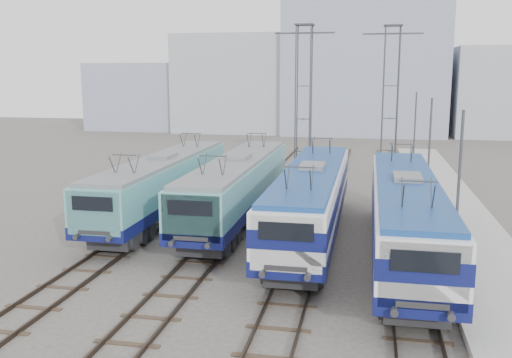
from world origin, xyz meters
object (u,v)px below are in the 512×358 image
at_px(locomotive_far_left, 162,182).
at_px(locomotive_far_right, 406,211).
at_px(locomotive_center_left, 237,184).
at_px(mast_front, 458,197).
at_px(catenary_tower_west, 303,97).
at_px(mast_rear, 414,135).
at_px(locomotive_center_right, 311,196).
at_px(mast_mid, 429,156).
at_px(catenary_tower_east, 390,97).

bearing_deg(locomotive_far_left, locomotive_far_right, -21.13).
distance_m(locomotive_center_left, mast_front, 13.20).
relative_size(locomotive_center_left, catenary_tower_west, 1.49).
bearing_deg(mast_rear, locomotive_far_left, -132.73).
relative_size(locomotive_far_left, locomotive_center_right, 0.96).
bearing_deg(catenary_tower_west, locomotive_center_right, -81.68).
xyz_separation_m(locomotive_center_left, mast_rear, (10.85, 16.58, 1.27)).
relative_size(locomotive_far_right, mast_rear, 2.62).
bearing_deg(locomotive_center_right, locomotive_center_left, 148.04).
bearing_deg(mast_rear, locomotive_center_left, -123.19).
distance_m(locomotive_center_left, mast_rear, 19.86).
bearing_deg(mast_mid, locomotive_far_left, -163.27).
bearing_deg(catenary_tower_east, locomotive_center_right, -103.73).
relative_size(catenary_tower_west, mast_rear, 1.71).
relative_size(locomotive_center_left, mast_rear, 2.56).
xyz_separation_m(locomotive_far_left, locomotive_center_left, (4.50, 0.03, 0.04)).
relative_size(locomotive_center_right, mast_mid, 2.61).
xyz_separation_m(catenary_tower_west, mast_rear, (8.60, 4.00, -3.14)).
bearing_deg(mast_front, catenary_tower_west, 113.27).
relative_size(locomotive_far_left, catenary_tower_east, 1.46).
bearing_deg(catenary_tower_east, locomotive_center_left, -120.96).
bearing_deg(mast_rear, locomotive_far_right, -94.84).
height_order(catenary_tower_west, mast_rear, catenary_tower_west).
bearing_deg(mast_rear, locomotive_center_right, -108.13).
bearing_deg(locomotive_center_left, locomotive_far_right, -30.25).
distance_m(locomotive_center_left, catenary_tower_west, 13.52).
distance_m(mast_mid, mast_rear, 12.00).
height_order(locomotive_far_left, catenary_tower_west, catenary_tower_west).
relative_size(locomotive_center_right, catenary_tower_west, 1.52).
relative_size(locomotive_center_right, catenary_tower_east, 1.52).
height_order(mast_mid, mast_rear, same).
xyz_separation_m(catenary_tower_east, mast_front, (2.10, -22.00, -3.14)).
bearing_deg(mast_front, locomotive_center_left, 145.65).
bearing_deg(locomotive_center_right, mast_rear, 71.87).
relative_size(mast_mid, mast_rear, 1.00).
bearing_deg(locomotive_far_left, locomotive_center_right, -17.15).
distance_m(locomotive_far_right, mast_front, 3.08).
bearing_deg(mast_mid, mast_rear, 90.00).
xyz_separation_m(locomotive_center_right, mast_front, (6.35, -4.61, 1.17)).
bearing_deg(locomotive_center_right, mast_front, -35.97).
distance_m(locomotive_center_right, mast_mid, 9.82).
bearing_deg(mast_mid, locomotive_center_right, -130.66).
bearing_deg(mast_rear, catenary_tower_west, -155.06).
bearing_deg(mast_rear, catenary_tower_east, -136.40).
bearing_deg(mast_mid, locomotive_far_right, -100.66).
height_order(locomotive_center_left, mast_rear, mast_rear).
xyz_separation_m(locomotive_far_right, mast_rear, (1.85, 21.83, 1.16)).
bearing_deg(mast_front, catenary_tower_east, 95.45).
distance_m(locomotive_center_right, catenary_tower_east, 18.42).
bearing_deg(mast_front, mast_rear, 90.00).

